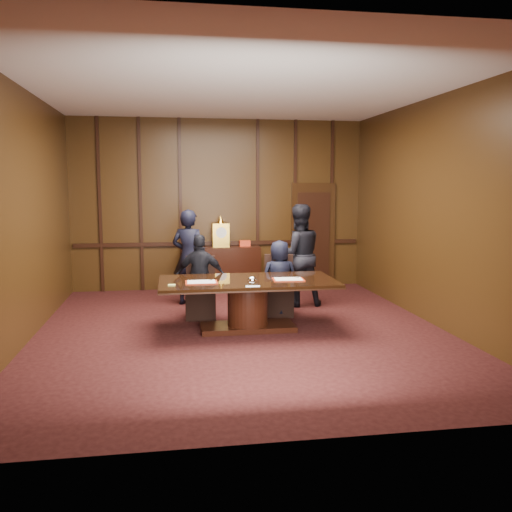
{
  "coord_description": "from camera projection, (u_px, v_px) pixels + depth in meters",
  "views": [
    {
      "loc": [
        -1.03,
        -7.75,
        2.16
      ],
      "look_at": [
        0.3,
        0.58,
        1.05
      ],
      "focal_mm": 38.0,
      "sensor_mm": 36.0,
      "label": 1
    }
  ],
  "objects": [
    {
      "name": "notepad",
      "position": [
        172.0,
        285.0,
        7.58
      ],
      "size": [
        0.11,
        0.08,
        0.01
      ],
      "primitive_type": "cube",
      "rotation": [
        0.0,
        0.0,
        -0.09
      ],
      "color": "#DBD86B",
      "rests_on": "conference_table"
    },
    {
      "name": "conference_table",
      "position": [
        248.0,
        296.0,
        8.07
      ],
      "size": [
        2.62,
        1.32,
        0.76
      ],
      "color": "black",
      "rests_on": "ground"
    },
    {
      "name": "signatory_left",
      "position": [
        201.0,
        277.0,
        8.73
      ],
      "size": [
        0.86,
        0.51,
        1.37
      ],
      "primitive_type": "imported",
      "rotation": [
        0.0,
        0.0,
        2.92
      ],
      "color": "black",
      "rests_on": "ground"
    },
    {
      "name": "signatory_right",
      "position": [
        280.0,
        278.0,
        8.94
      ],
      "size": [
        0.62,
        0.4,
        1.26
      ],
      "primitive_type": "imported",
      "rotation": [
        0.0,
        0.0,
        3.15
      ],
      "color": "black",
      "rests_on": "ground"
    },
    {
      "name": "sideboard",
      "position": [
        221.0,
        267.0,
        11.16
      ],
      "size": [
        1.6,
        0.45,
        1.54
      ],
      "color": "black",
      "rests_on": "ground"
    },
    {
      "name": "witness_right",
      "position": [
        298.0,
        255.0,
        9.67
      ],
      "size": [
        0.93,
        0.74,
        1.82
      ],
      "primitive_type": "imported",
      "rotation": [
        0.0,
        0.0,
        3.21
      ],
      "color": "black",
      "rests_on": "ground"
    },
    {
      "name": "room",
      "position": [
        245.0,
        215.0,
        7.95
      ],
      "size": [
        7.0,
        7.04,
        3.5
      ],
      "color": "black",
      "rests_on": "ground"
    },
    {
      "name": "witness_left",
      "position": [
        189.0,
        257.0,
        9.75
      ],
      "size": [
        0.74,
        0.63,
        1.73
      ],
      "primitive_type": "imported",
      "rotation": [
        0.0,
        0.0,
        2.72
      ],
      "color": "black",
      "rests_on": "ground"
    },
    {
      "name": "folder_left",
      "position": [
        201.0,
        282.0,
        7.79
      ],
      "size": [
        0.47,
        0.34,
        0.02
      ],
      "rotation": [
        0.0,
        0.0,
        -0.02
      ],
      "color": "#A2270F",
      "rests_on": "conference_table"
    },
    {
      "name": "chair_right",
      "position": [
        279.0,
        297.0,
        9.06
      ],
      "size": [
        0.56,
        0.56,
        0.99
      ],
      "rotation": [
        0.0,
        0.0,
        -0.17
      ],
      "color": "black",
      "rests_on": "ground"
    },
    {
      "name": "folder_right",
      "position": [
        288.0,
        279.0,
        8.02
      ],
      "size": [
        0.48,
        0.36,
        0.02
      ],
      "rotation": [
        0.0,
        0.0,
        -0.07
      ],
      "color": "#A2270F",
      "rests_on": "conference_table"
    },
    {
      "name": "inkstand",
      "position": [
        252.0,
        281.0,
        7.59
      ],
      "size": [
        0.2,
        0.14,
        0.12
      ],
      "color": "white",
      "rests_on": "conference_table"
    },
    {
      "name": "chair_left",
      "position": [
        201.0,
        300.0,
        8.85
      ],
      "size": [
        0.51,
        0.51,
        0.99
      ],
      "rotation": [
        0.0,
        0.0,
        -0.07
      ],
      "color": "black",
      "rests_on": "ground"
    }
  ]
}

